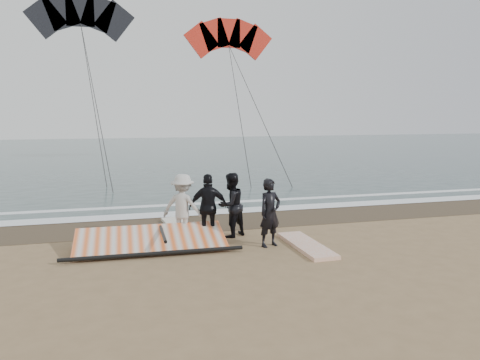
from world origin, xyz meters
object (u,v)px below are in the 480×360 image
at_px(board_white, 306,245).
at_px(man_main, 270,213).
at_px(sail_rig, 148,241).
at_px(board_cream, 180,227).

bearing_deg(board_white, man_main, 158.66).
bearing_deg(man_main, sail_rig, 147.71).
height_order(board_cream, sail_rig, sail_rig).
bearing_deg(sail_rig, man_main, -11.83).
bearing_deg(board_white, sail_rig, 165.30).
xyz_separation_m(man_main, board_white, (0.94, -0.35, -0.88)).
xyz_separation_m(board_white, sail_rig, (-4.16, 1.03, 0.14)).
relative_size(board_white, sail_rig, 0.56).
relative_size(man_main, board_white, 0.72).
bearing_deg(board_cream, sail_rig, -126.10).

